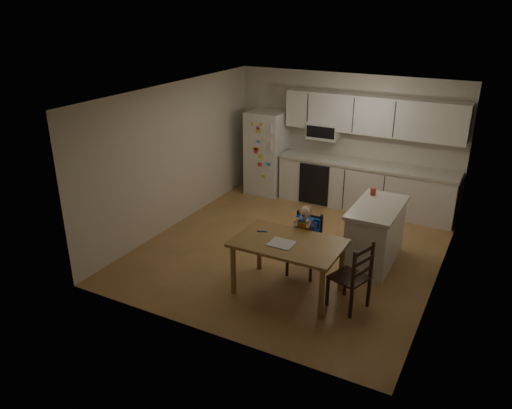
{
  "coord_description": "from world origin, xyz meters",
  "views": [
    {
      "loc": [
        2.89,
        -6.66,
        3.76
      ],
      "look_at": [
        -0.33,
        -0.61,
        0.93
      ],
      "focal_mm": 35.0,
      "sensor_mm": 36.0,
      "label": 1
    }
  ],
  "objects_px": {
    "dining_table": "(288,249)",
    "kitchen_island": "(375,234)",
    "refrigerator": "(267,152)",
    "red_cup": "(373,192)",
    "chair_side": "(356,273)",
    "chair_booster": "(306,233)"
  },
  "relations": [
    {
      "from": "dining_table",
      "to": "chair_side",
      "type": "bearing_deg",
      "value": 1.17
    },
    {
      "from": "chair_side",
      "to": "red_cup",
      "type": "bearing_deg",
      "value": -150.92
    },
    {
      "from": "refrigerator",
      "to": "chair_booster",
      "type": "relative_size",
      "value": 1.59
    },
    {
      "from": "red_cup",
      "to": "chair_side",
      "type": "relative_size",
      "value": 0.11
    },
    {
      "from": "dining_table",
      "to": "kitchen_island",
      "type": "bearing_deg",
      "value": 59.61
    },
    {
      "from": "refrigerator",
      "to": "dining_table",
      "type": "height_order",
      "value": "refrigerator"
    },
    {
      "from": "chair_side",
      "to": "chair_booster",
      "type": "bearing_deg",
      "value": -103.38
    },
    {
      "from": "kitchen_island",
      "to": "chair_side",
      "type": "distance_m",
      "value": 1.38
    },
    {
      "from": "red_cup",
      "to": "dining_table",
      "type": "distance_m",
      "value": 1.92
    },
    {
      "from": "chair_side",
      "to": "kitchen_island",
      "type": "bearing_deg",
      "value": -155.79
    },
    {
      "from": "kitchen_island",
      "to": "chair_side",
      "type": "relative_size",
      "value": 1.34
    },
    {
      "from": "dining_table",
      "to": "chair_booster",
      "type": "distance_m",
      "value": 0.62
    },
    {
      "from": "kitchen_island",
      "to": "chair_booster",
      "type": "relative_size",
      "value": 1.19
    },
    {
      "from": "refrigerator",
      "to": "kitchen_island",
      "type": "bearing_deg",
      "value": -34.74
    },
    {
      "from": "refrigerator",
      "to": "kitchen_island",
      "type": "relative_size",
      "value": 1.33
    },
    {
      "from": "chair_booster",
      "to": "kitchen_island",
      "type": "bearing_deg",
      "value": 42.36
    },
    {
      "from": "refrigerator",
      "to": "chair_booster",
      "type": "bearing_deg",
      "value": -53.57
    },
    {
      "from": "refrigerator",
      "to": "red_cup",
      "type": "height_order",
      "value": "refrigerator"
    },
    {
      "from": "red_cup",
      "to": "dining_table",
      "type": "xyz_separation_m",
      "value": [
        -0.62,
        -1.79,
        -0.33
      ]
    },
    {
      "from": "kitchen_island",
      "to": "dining_table",
      "type": "distance_m",
      "value": 1.62
    },
    {
      "from": "kitchen_island",
      "to": "chair_booster",
      "type": "distance_m",
      "value": 1.14
    },
    {
      "from": "red_cup",
      "to": "chair_booster",
      "type": "xyz_separation_m",
      "value": [
        -0.63,
        -1.17,
        -0.35
      ]
    }
  ]
}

